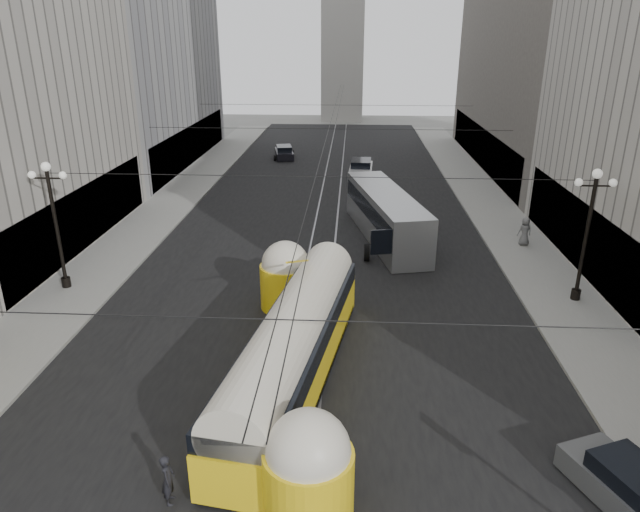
# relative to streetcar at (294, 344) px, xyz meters

# --- Properties ---
(road) EXTENTS (20.00, 85.00, 0.02)m
(road) POSITION_rel_streetcar_xyz_m (0.26, 22.09, -1.62)
(road) COLOR black
(road) RESTS_ON ground
(sidewalk_left) EXTENTS (4.00, 72.00, 0.15)m
(sidewalk_left) POSITION_rel_streetcar_xyz_m (-11.74, 25.59, -1.54)
(sidewalk_left) COLOR gray
(sidewalk_left) RESTS_ON ground
(sidewalk_right) EXTENTS (4.00, 72.00, 0.15)m
(sidewalk_right) POSITION_rel_streetcar_xyz_m (12.26, 25.59, -1.54)
(sidewalk_right) COLOR gray
(sidewalk_right) RESTS_ON ground
(rail_left) EXTENTS (0.12, 85.00, 0.04)m
(rail_left) POSITION_rel_streetcar_xyz_m (-0.49, 22.09, -1.62)
(rail_left) COLOR gray
(rail_left) RESTS_ON ground
(rail_right) EXTENTS (0.12, 85.00, 0.04)m
(rail_right) POSITION_rel_streetcar_xyz_m (1.01, 22.09, -1.62)
(rail_right) COLOR gray
(rail_right) RESTS_ON ground
(building_left_far) EXTENTS (12.60, 28.60, 28.60)m
(building_left_far) POSITION_rel_streetcar_xyz_m (-19.73, 37.59, 12.69)
(building_left_far) COLOR #999999
(building_left_far) RESTS_ON ground
(distant_tower) EXTENTS (6.00, 6.00, 31.36)m
(distant_tower) POSITION_rel_streetcar_xyz_m (0.26, 69.59, 13.35)
(distant_tower) COLOR #B2AFA8
(distant_tower) RESTS_ON ground
(lamppost_left_mid) EXTENTS (1.86, 0.44, 6.37)m
(lamppost_left_mid) POSITION_rel_streetcar_xyz_m (-12.34, 7.59, 2.13)
(lamppost_left_mid) COLOR black
(lamppost_left_mid) RESTS_ON sidewalk_left
(lamppost_right_mid) EXTENTS (1.86, 0.44, 6.37)m
(lamppost_right_mid) POSITION_rel_streetcar_xyz_m (12.86, 7.59, 2.13)
(lamppost_right_mid) COLOR black
(lamppost_right_mid) RESTS_ON sidewalk_right
(catenary) EXTENTS (25.00, 72.00, 0.23)m
(catenary) POSITION_rel_streetcar_xyz_m (0.38, 21.08, 4.26)
(catenary) COLOR black
(catenary) RESTS_ON ground
(streetcar) EXTENTS (4.42, 15.04, 3.32)m
(streetcar) POSITION_rel_streetcar_xyz_m (0.00, 0.00, 0.00)
(streetcar) COLOR yellow
(streetcar) RESTS_ON ground
(city_bus) EXTENTS (4.92, 12.03, 2.96)m
(city_bus) POSITION_rel_streetcar_xyz_m (4.12, 16.33, 0.00)
(city_bus) COLOR #949799
(city_bus) RESTS_ON ground
(sedan_grey) EXTENTS (3.17, 4.47, 1.30)m
(sedan_grey) POSITION_rel_streetcar_xyz_m (9.76, -5.51, -1.03)
(sedan_grey) COLOR #545759
(sedan_grey) RESTS_ON ground
(sedan_white_far) EXTENTS (2.21, 4.90, 1.52)m
(sedan_white_far) POSITION_rel_streetcar_xyz_m (2.77, 33.02, -0.93)
(sedan_white_far) COLOR silver
(sedan_white_far) RESTS_ON ground
(sedan_dark_far) EXTENTS (2.44, 4.34, 1.29)m
(sedan_dark_far) POSITION_rel_streetcar_xyz_m (-5.11, 40.68, -1.03)
(sedan_dark_far) COLOR black
(sedan_dark_far) RESTS_ON ground
(pedestrian_crossing_a) EXTENTS (0.45, 0.61, 1.55)m
(pedestrian_crossing_a) POSITION_rel_streetcar_xyz_m (-2.86, -5.97, -0.85)
(pedestrian_crossing_a) COLOR black
(pedestrian_crossing_a) RESTS_ON ground
(pedestrian_sidewalk_right) EXTENTS (0.91, 0.65, 1.71)m
(pedestrian_sidewalk_right) POSITION_rel_streetcar_xyz_m (12.44, 15.16, -0.61)
(pedestrian_sidewalk_right) COLOR slate
(pedestrian_sidewalk_right) RESTS_ON sidewalk_right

